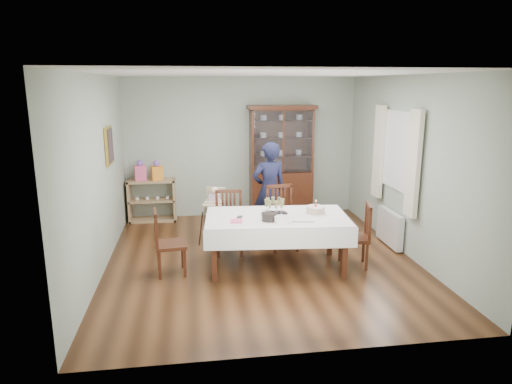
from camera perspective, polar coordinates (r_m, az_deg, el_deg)
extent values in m
plane|color=#593319|center=(6.93, 0.60, -8.37)|extent=(5.00, 5.00, 0.00)
plane|color=#9EAA99|center=(9.00, -1.83, 5.57)|extent=(4.50, 0.00, 4.50)
plane|color=#9EAA99|center=(6.60, -19.09, 2.02)|extent=(0.00, 5.00, 5.00)
plane|color=#9EAA99|center=(7.24, 18.53, 3.01)|extent=(0.00, 5.00, 5.00)
plane|color=white|center=(6.44, 0.66, 14.57)|extent=(5.00, 5.00, 0.00)
cube|color=#471F11|center=(6.41, 2.61, -3.37)|extent=(1.98, 1.21, 0.06)
cube|color=white|center=(6.40, 2.62, -3.07)|extent=(2.09, 1.31, 0.01)
cube|color=#471F11|center=(9.04, 3.11, -0.20)|extent=(1.20, 0.45, 0.90)
cube|color=white|center=(8.67, 3.44, 6.27)|extent=(1.12, 0.01, 1.16)
cube|color=#471F11|center=(8.81, 3.25, 10.55)|extent=(1.30, 0.48, 0.07)
cube|color=tan|center=(9.04, -12.72, -3.35)|extent=(0.90, 0.38, 0.04)
cube|color=tan|center=(8.94, -12.85, -1.01)|extent=(0.90, 0.38, 0.03)
cube|color=tan|center=(8.85, -12.97, 1.37)|extent=(0.90, 0.38, 0.04)
cube|color=tan|center=(8.98, -15.51, -1.10)|extent=(0.04, 0.38, 0.80)
cube|color=tan|center=(8.91, -10.16, -0.93)|extent=(0.04, 0.38, 0.80)
cube|color=gold|center=(7.32, -17.90, 5.54)|extent=(0.04, 0.48, 0.58)
cube|color=white|center=(7.46, 17.41, 4.93)|extent=(0.04, 1.02, 1.22)
cube|color=silver|center=(6.90, 19.10, 3.34)|extent=(0.07, 0.30, 1.55)
cube|color=silver|center=(8.01, 15.09, 4.89)|extent=(0.07, 0.30, 1.55)
cube|color=white|center=(7.71, 16.37, -4.29)|extent=(0.10, 0.80, 0.55)
cube|color=#471F11|center=(7.03, -3.33, -4.24)|extent=(0.45, 0.45, 0.05)
cube|color=#471F11|center=(7.15, -3.44, -1.75)|extent=(0.41, 0.05, 0.51)
cube|color=#471F11|center=(7.22, 3.36, -3.63)|extent=(0.50, 0.50, 0.05)
cube|color=#471F11|center=(7.33, 2.90, -1.12)|extent=(0.43, 0.09, 0.53)
cube|color=#471F11|center=(6.39, -10.61, -6.51)|extent=(0.45, 0.45, 0.05)
cube|color=#471F11|center=(6.30, -12.40, -4.46)|extent=(0.08, 0.39, 0.48)
cube|color=#471F11|center=(6.68, 12.11, -5.61)|extent=(0.50, 0.50, 0.05)
cube|color=#471F11|center=(6.63, 13.83, -3.54)|extent=(0.13, 0.39, 0.49)
imported|color=black|center=(7.66, 1.65, 0.19)|extent=(0.67, 0.52, 1.64)
cube|color=tan|center=(7.53, -5.17, -1.86)|extent=(0.36, 0.34, 0.22)
cube|color=tan|center=(7.49, -5.20, -0.53)|extent=(0.31, 0.13, 0.25)
cube|color=tan|center=(7.52, -5.18, -1.33)|extent=(0.35, 0.22, 0.03)
cube|color=#C5A9CD|center=(7.50, -5.20, -0.80)|extent=(0.19, 0.16, 0.16)
sphere|color=beige|center=(7.47, -5.22, 0.14)|extent=(0.14, 0.14, 0.14)
cylinder|color=silver|center=(6.47, 2.32, -2.78)|extent=(0.38, 0.38, 0.01)
torus|color=silver|center=(6.47, 2.32, -2.69)|extent=(0.38, 0.38, 0.01)
cylinder|color=white|center=(6.55, 7.44, -2.67)|extent=(0.30, 0.30, 0.02)
cylinder|color=brown|center=(6.53, 7.46, -2.22)|extent=(0.26, 0.26, 0.09)
cylinder|color=silver|center=(6.52, 7.47, -1.81)|extent=(0.26, 0.26, 0.01)
cylinder|color=#F24C4C|center=(6.51, 7.48, -1.44)|extent=(0.01, 0.01, 0.07)
sphere|color=yellow|center=(6.50, 7.49, -1.09)|extent=(0.02, 0.02, 0.02)
cylinder|color=black|center=(6.17, 1.66, -3.16)|extent=(0.22, 0.22, 0.10)
cylinder|color=white|center=(6.09, 3.23, -3.46)|extent=(0.24, 0.24, 0.08)
cube|color=#E85583|center=(6.13, -2.45, -3.65)|extent=(0.17, 0.17, 0.02)
cube|color=silver|center=(6.13, 5.86, -3.75)|extent=(0.30, 0.07, 0.01)
cube|color=#E85583|center=(8.82, -14.25, 2.32)|extent=(0.23, 0.17, 0.28)
sphere|color=#E533B2|center=(8.79, -14.32, 3.53)|extent=(0.11, 0.11, 0.11)
cube|color=orange|center=(8.80, -12.27, 2.33)|extent=(0.23, 0.19, 0.26)
sphere|color=#E533B2|center=(8.77, -12.32, 3.49)|extent=(0.12, 0.12, 0.12)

